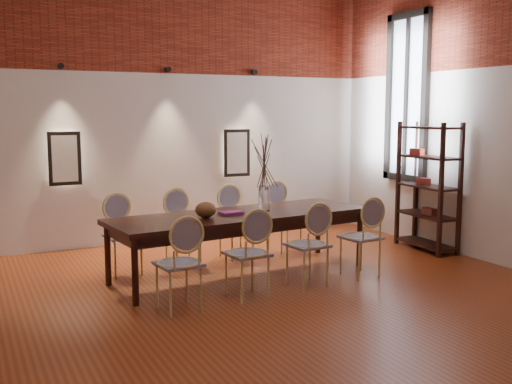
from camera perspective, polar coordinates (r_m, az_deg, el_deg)
name	(u,v)px	position (r m, az deg, el deg)	size (l,w,h in m)	color
floor	(261,310)	(6.04, 0.46, -11.19)	(7.00, 7.00, 0.02)	#8E3B19
wall_back	(153,108)	(9.03, -9.81, 7.93)	(7.00, 0.10, 4.00)	silver
brick_band_back	(152,20)	(9.05, -9.86, 15.87)	(7.00, 0.02, 1.50)	maroon
niche_left	(64,158)	(8.67, -17.79, 3.06)	(0.36, 0.06, 0.66)	#FFEAC6
niche_right	(236,153)	(9.41, -1.91, 3.75)	(0.36, 0.06, 0.66)	#FFEAC6
spot_fixture_left	(61,66)	(8.64, -18.10, 11.33)	(0.08, 0.08, 0.10)	black
spot_fixture_mid	(168,69)	(8.98, -8.40, 11.47)	(0.08, 0.08, 0.10)	black
spot_fixture_right	(254,72)	(9.51, -0.19, 11.33)	(0.08, 0.08, 0.10)	black
window_glass	(408,98)	(9.32, 14.24, 8.71)	(0.02, 0.78, 2.38)	silver
window_frame	(407,98)	(9.31, 14.14, 8.72)	(0.08, 0.90, 2.50)	black
window_mullion	(407,98)	(9.31, 14.14, 8.72)	(0.06, 0.06, 2.40)	black
dining_table	(241,244)	(7.15, -1.42, -4.98)	(3.14, 1.01, 0.75)	black
chair_near_a	(178,264)	(5.92, -7.39, -6.77)	(0.44, 0.44, 0.94)	#DAC978
chair_near_b	(247,254)	(6.28, -0.85, -5.88)	(0.44, 0.44, 0.94)	#DAC978
chair_near_c	(307,245)	(6.71, 4.91, -5.03)	(0.44, 0.44, 0.94)	#DAC978
chair_near_d	(360,237)	(7.20, 9.91, -4.24)	(0.44, 0.44, 0.94)	#DAC978
chair_far_a	(123,236)	(7.34, -12.54, -4.08)	(0.44, 0.44, 0.94)	#DAC978
chair_far_b	(183,229)	(7.63, -6.98, -3.50)	(0.44, 0.44, 0.94)	#DAC978
chair_far_c	(236,223)	(7.99, -1.88, -2.95)	(0.44, 0.44, 0.94)	#DAC978
chair_far_d	(285,217)	(8.40, 2.75, -2.43)	(0.44, 0.44, 0.94)	#DAC978
vase	(264,198)	(7.23, 0.79, -0.62)	(0.14, 0.14, 0.30)	silver
dried_branches	(264,161)	(7.17, 0.80, 2.94)	(0.50, 0.50, 0.70)	#443026
bowl	(206,210)	(6.79, -4.81, -1.70)	(0.24, 0.24, 0.18)	brown
book	(231,213)	(7.02, -2.41, -1.99)	(0.26, 0.18, 0.03)	#852A79
shelving_rack	(428,186)	(8.73, 16.04, 0.52)	(0.38, 1.00, 1.80)	black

